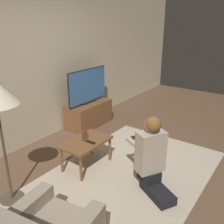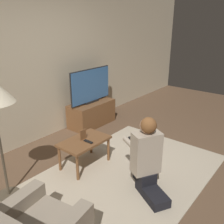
# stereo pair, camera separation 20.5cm
# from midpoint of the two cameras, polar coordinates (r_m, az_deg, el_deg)

# --- Properties ---
(ground_plane) EXTENTS (10.00, 10.00, 0.00)m
(ground_plane) POSITION_cam_midpoint_polar(r_m,az_deg,el_deg) (3.59, 1.84, -14.45)
(ground_plane) COLOR brown
(wall_back) EXTENTS (10.00, 0.06, 2.60)m
(wall_back) POSITION_cam_midpoint_polar(r_m,az_deg,el_deg) (4.39, -19.58, 9.39)
(wall_back) COLOR beige
(wall_back) RESTS_ON ground_plane
(rug) EXTENTS (2.88, 1.91, 0.02)m
(rug) POSITION_cam_midpoint_polar(r_m,az_deg,el_deg) (3.59, 1.85, -14.35)
(rug) COLOR #BCAD93
(rug) RESTS_ON ground_plane
(tv_stand) EXTENTS (0.97, 0.46, 0.48)m
(tv_stand) POSITION_cam_midpoint_polar(r_m,az_deg,el_deg) (5.12, -6.48, -0.46)
(tv_stand) COLOR brown
(tv_stand) RESTS_ON ground_plane
(tv) EXTENTS (1.05, 0.08, 0.68)m
(tv) POSITION_cam_midpoint_polar(r_m,az_deg,el_deg) (4.94, -6.77, 5.89)
(tv) COLOR black
(tv) RESTS_ON tv_stand
(coffee_table) EXTENTS (0.72, 0.44, 0.43)m
(coffee_table) POSITION_cam_midpoint_polar(r_m,az_deg,el_deg) (3.64, -7.53, -7.35)
(coffee_table) COLOR brown
(coffee_table) RESTS_ON ground_plane
(person_kneeling) EXTENTS (0.63, 0.85, 0.98)m
(person_kneeling) POSITION_cam_midpoint_polar(r_m,az_deg,el_deg) (3.12, 7.12, -9.82)
(person_kneeling) COLOR black
(person_kneeling) RESTS_ON rug
(picture_frame) EXTENTS (0.11, 0.01, 0.15)m
(picture_frame) POSITION_cam_midpoint_polar(r_m,az_deg,el_deg) (3.61, -7.88, -5.32)
(picture_frame) COLOR brown
(picture_frame) RESTS_ON coffee_table
(remote) EXTENTS (0.04, 0.15, 0.02)m
(remote) POSITION_cam_midpoint_polar(r_m,az_deg,el_deg) (3.55, -6.61, -6.88)
(remote) COLOR black
(remote) RESTS_ON coffee_table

